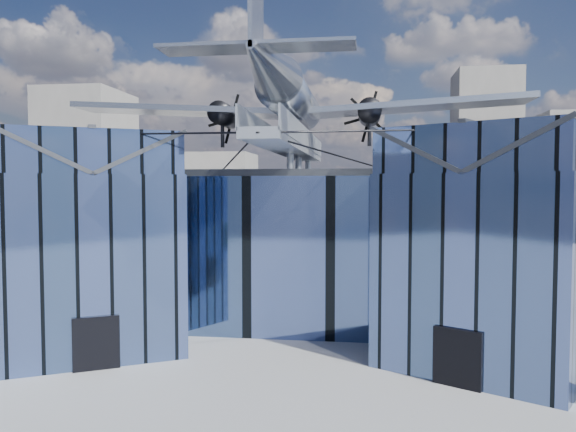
# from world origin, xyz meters

# --- Properties ---
(ground_plane) EXTENTS (120.00, 120.00, 0.00)m
(ground_plane) POSITION_xyz_m (0.00, 0.00, 0.00)
(ground_plane) COLOR gray
(museum) EXTENTS (32.88, 24.50, 17.60)m
(museum) POSITION_xyz_m (0.00, 5.82, 5.54)
(museum) COLOR #485F93
(museum) RESTS_ON ground
(bg_towers) EXTENTS (77.00, 24.50, 26.00)m
(bg_towers) POSITION_xyz_m (1.45, 50.49, 10.01)
(bg_towers) COLOR gray
(bg_towers) RESTS_ON ground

